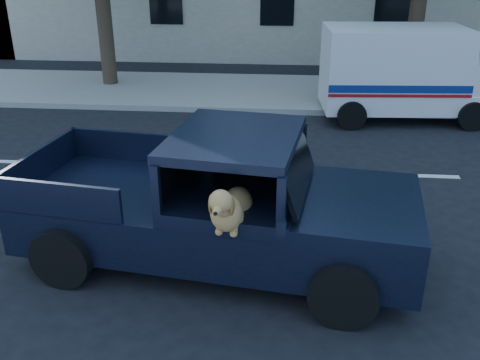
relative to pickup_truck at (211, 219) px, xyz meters
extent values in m
plane|color=black|center=(-0.46, -0.12, -0.64)|extent=(120.00, 120.00, 0.00)
cube|color=gray|center=(-0.46, 9.08, -0.57)|extent=(60.00, 4.00, 0.15)
cylinder|color=#332619|center=(-4.46, 9.48, 1.56)|extent=(0.44, 0.44, 4.40)
cylinder|color=#332619|center=(4.54, 9.48, 1.56)|extent=(0.44, 0.44, 4.40)
cube|color=black|center=(0.09, 0.01, 0.00)|extent=(5.53, 2.76, 0.67)
cube|color=black|center=(1.96, -0.25, 0.42)|extent=(1.80, 2.23, 0.16)
cube|color=black|center=(0.34, -0.02, 1.19)|extent=(1.84, 2.16, 0.12)
cube|color=black|center=(1.16, -0.14, 0.84)|extent=(0.50, 1.77, 0.58)
cube|color=black|center=(0.48, -0.51, 0.19)|extent=(0.63, 0.63, 0.39)
cube|color=black|center=(0.97, -1.40, 0.66)|extent=(0.11, 0.06, 0.16)
cube|color=silver|center=(3.96, 7.08, -0.10)|extent=(4.26, 2.15, 0.49)
cube|color=silver|center=(3.56, 7.05, 0.89)|extent=(3.48, 2.10, 1.48)
cube|color=silver|center=(5.58, 7.19, 0.49)|extent=(1.01, 1.88, 0.69)
cube|color=navy|center=(3.63, 6.10, 0.35)|extent=(3.35, 0.25, 0.18)
cube|color=#9E0F0F|center=(3.63, 6.10, 0.19)|extent=(3.35, 0.25, 0.07)
camera|label=1|loc=(0.97, -6.43, 3.47)|focal=40.00mm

